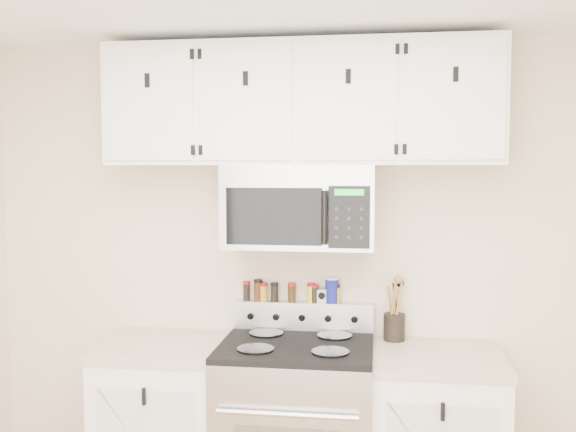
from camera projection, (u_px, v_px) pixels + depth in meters
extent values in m
cube|color=beige|center=(304.00, 273.00, 3.50)|extent=(3.50, 0.01, 2.50)
cube|color=black|center=(297.00, 346.00, 3.21)|extent=(0.76, 0.65, 0.03)
cube|color=#B7B7BA|center=(303.00, 316.00, 3.48)|extent=(0.76, 0.08, 0.15)
cylinder|color=black|center=(256.00, 349.00, 3.08)|extent=(0.18, 0.18, 0.01)
cylinder|color=black|center=(330.00, 352.00, 3.03)|extent=(0.18, 0.18, 0.01)
cylinder|color=black|center=(266.00, 333.00, 3.38)|extent=(0.18, 0.18, 0.01)
cylinder|color=black|center=(334.00, 336.00, 3.33)|extent=(0.18, 0.18, 0.01)
cube|color=white|center=(167.00, 432.00, 3.36)|extent=(0.62, 0.60, 0.88)
cube|color=gray|center=(165.00, 346.00, 3.33)|extent=(0.64, 0.62, 0.04)
cube|color=gray|center=(437.00, 357.00, 3.14)|extent=(0.64, 0.62, 0.04)
cube|color=#9E9EA3|center=(300.00, 206.00, 3.29)|extent=(0.76, 0.38, 0.42)
cube|color=#B7B7BA|center=(295.00, 173.00, 3.08)|extent=(0.73, 0.01, 0.08)
cube|color=black|center=(274.00, 217.00, 3.11)|extent=(0.47, 0.01, 0.28)
cube|color=black|center=(349.00, 217.00, 3.06)|extent=(0.20, 0.01, 0.30)
cylinder|color=black|center=(325.00, 218.00, 3.04)|extent=(0.03, 0.03, 0.26)
cube|color=white|center=(301.00, 104.00, 3.28)|extent=(2.00, 0.33, 0.62)
cube|color=white|center=(148.00, 103.00, 3.21)|extent=(0.46, 0.01, 0.57)
cube|color=black|center=(147.00, 80.00, 3.19)|extent=(0.02, 0.01, 0.07)
cube|color=white|center=(246.00, 102.00, 3.14)|extent=(0.46, 0.01, 0.57)
cube|color=black|center=(245.00, 78.00, 3.12)|extent=(0.03, 0.01, 0.07)
cube|color=white|center=(348.00, 100.00, 3.07)|extent=(0.46, 0.01, 0.57)
cube|color=black|center=(348.00, 76.00, 3.06)|extent=(0.03, 0.01, 0.07)
cube|color=white|center=(455.00, 99.00, 3.00)|extent=(0.46, 0.01, 0.57)
cube|color=black|center=(456.00, 74.00, 2.99)|extent=(0.02, 0.01, 0.07)
cylinder|color=black|center=(394.00, 327.00, 3.37)|extent=(0.11, 0.11, 0.14)
cylinder|color=olive|center=(394.00, 307.00, 3.36)|extent=(0.01, 0.01, 0.26)
cylinder|color=olive|center=(398.00, 306.00, 3.35)|extent=(0.01, 0.01, 0.28)
cylinder|color=olive|center=(391.00, 308.00, 3.37)|extent=(0.01, 0.01, 0.24)
cylinder|color=black|center=(396.00, 307.00, 3.38)|extent=(0.01, 0.01, 0.25)
cylinder|color=olive|center=(393.00, 307.00, 3.34)|extent=(0.01, 0.01, 0.27)
cube|color=silver|center=(322.00, 296.00, 3.46)|extent=(0.07, 0.07, 0.07)
cylinder|color=navy|center=(332.00, 291.00, 3.45)|extent=(0.07, 0.07, 0.13)
cylinder|color=white|center=(332.00, 278.00, 3.45)|extent=(0.07, 0.07, 0.01)
cylinder|color=black|center=(247.00, 292.00, 3.52)|extent=(0.04, 0.04, 0.09)
cylinder|color=#A50C1D|center=(246.00, 283.00, 3.51)|extent=(0.04, 0.04, 0.02)
cylinder|color=#462410|center=(258.00, 291.00, 3.51)|extent=(0.05, 0.05, 0.10)
cylinder|color=black|center=(258.00, 281.00, 3.50)|extent=(0.05, 0.05, 0.02)
cylinder|color=#C38B17|center=(263.00, 293.00, 3.50)|extent=(0.04, 0.04, 0.08)
cylinder|color=maroon|center=(263.00, 284.00, 3.50)|extent=(0.05, 0.05, 0.02)
cylinder|color=black|center=(275.00, 293.00, 3.49)|extent=(0.04, 0.04, 0.09)
cylinder|color=black|center=(275.00, 284.00, 3.49)|extent=(0.04, 0.04, 0.02)
cylinder|color=#39250D|center=(292.00, 294.00, 3.48)|extent=(0.04, 0.04, 0.09)
cylinder|color=#A91C0D|center=(292.00, 284.00, 3.48)|extent=(0.04, 0.04, 0.02)
cylinder|color=yellow|center=(311.00, 294.00, 3.47)|extent=(0.04, 0.04, 0.09)
cylinder|color=maroon|center=(311.00, 285.00, 3.46)|extent=(0.04, 0.04, 0.02)
cylinder|color=black|center=(314.00, 295.00, 3.47)|extent=(0.05, 0.05, 0.08)
cylinder|color=#AE0D12|center=(314.00, 286.00, 3.46)|extent=(0.05, 0.05, 0.02)
cylinder|color=#3F2A0F|center=(336.00, 295.00, 3.45)|extent=(0.04, 0.04, 0.08)
cylinder|color=black|center=(336.00, 286.00, 3.45)|extent=(0.04, 0.04, 0.02)
cylinder|color=gold|center=(336.00, 295.00, 3.45)|extent=(0.04, 0.04, 0.08)
cylinder|color=black|center=(336.00, 286.00, 3.45)|extent=(0.04, 0.04, 0.02)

